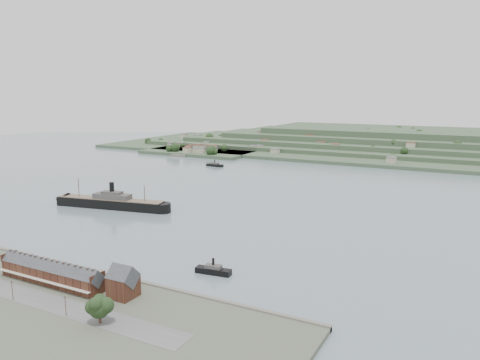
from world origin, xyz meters
The scene contains 9 objects.
ground centered at (0.00, 0.00, 0.00)m, with size 1400.00×1400.00×0.00m, color slate.
near_shore centered at (0.00, -186.75, 1.01)m, with size 220.00×80.00×2.60m.
terrace_row centered at (-10.00, -168.02, 6.84)m, with size 55.60×9.80×11.07m.
gabled_building centered at (27.50, -164.00, 8.19)m, with size 10.40×10.18×14.09m.
far_peninsula centered at (27.91, 393.10, 11.88)m, with size 760.00×309.00×30.00m.
steamship centered at (-90.35, -48.84, 4.30)m, with size 96.38×28.01×23.27m.
tugboat centered at (44.57, -121.63, 1.89)m, with size 17.67×6.70×7.75m.
ferry_west centered at (-120.77, 155.55, 1.87)m, with size 21.01×7.13×7.75m.
fig_tree centered at (35.38, -185.37, 8.68)m, with size 9.81×8.50×10.95m.
Camera 1 is at (153.01, -299.60, 84.32)m, focal length 35.00 mm.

